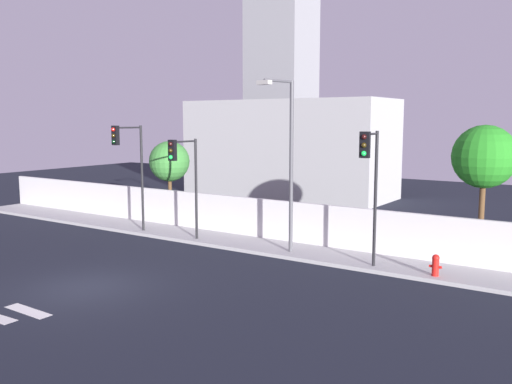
{
  "coord_description": "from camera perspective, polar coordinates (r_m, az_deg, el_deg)",
  "views": [
    {
      "loc": [
        14.7,
        -11.62,
        5.56
      ],
      "look_at": [
        2.54,
        6.5,
        2.72
      ],
      "focal_mm": 38.71,
      "sensor_mm": 36.0,
      "label": 1
    }
  ],
  "objects": [
    {
      "name": "ground_plane",
      "position": [
        19.54,
        -17.3,
        -9.45
      ],
      "size": [
        80.0,
        80.0,
        0.0
      ],
      "primitive_type": "plane",
      "color": "black"
    },
    {
      "name": "sidewalk",
      "position": [
        25.28,
        -2.65,
        -5.11
      ],
      "size": [
        36.0,
        2.4,
        0.15
      ],
      "primitive_type": "cube",
      "color": "#AAAAAA",
      "rests_on": "ground"
    },
    {
      "name": "perimeter_wall",
      "position": [
        26.11,
        -0.98,
        -2.52
      ],
      "size": [
        36.0,
        0.18,
        1.8
      ],
      "primitive_type": "cube",
      "color": "silver",
      "rests_on": "sidewalk"
    },
    {
      "name": "traffic_light_left",
      "position": [
        24.49,
        -7.51,
        2.58
      ],
      "size": [
        0.34,
        1.82,
        4.58
      ],
      "color": "black",
      "rests_on": "sidewalk"
    },
    {
      "name": "traffic_light_center",
      "position": [
        19.93,
        11.7,
        2.26
      ],
      "size": [
        0.39,
        1.74,
        5.03
      ],
      "color": "black",
      "rests_on": "sidewalk"
    },
    {
      "name": "traffic_light_right",
      "position": [
        26.92,
        -13.04,
        3.73
      ],
      "size": [
        0.35,
        1.81,
        5.17
      ],
      "color": "black",
      "rests_on": "sidewalk"
    },
    {
      "name": "street_lamp_curbside",
      "position": [
        22.27,
        3.29,
        4.03
      ],
      "size": [
        0.68,
        1.84,
        6.98
      ],
      "color": "#4C4C51",
      "rests_on": "sidewalk"
    },
    {
      "name": "fire_hydrant",
      "position": [
        20.41,
        18.06,
        -7.12
      ],
      "size": [
        0.44,
        0.26,
        0.77
      ],
      "color": "red",
      "rests_on": "sidewalk"
    },
    {
      "name": "roadside_tree_leftmost",
      "position": [
        30.45,
        -8.94,
        3.11
      ],
      "size": [
        2.2,
        2.2,
        4.44
      ],
      "color": "brown",
      "rests_on": "ground"
    },
    {
      "name": "roadside_tree_midleft",
      "position": [
        22.77,
        22.53,
        3.33
      ],
      "size": [
        2.42,
        2.42,
        5.4
      ],
      "color": "brown",
      "rests_on": "ground"
    },
    {
      "name": "low_building_distant",
      "position": [
        40.8,
        3.36,
        4.53
      ],
      "size": [
        15.15,
        6.0,
        7.01
      ],
      "primitive_type": "cube",
      "color": "#A9A9A9",
      "rests_on": "ground"
    },
    {
      "name": "tower_on_skyline",
      "position": [
        56.26,
        2.68,
        19.03
      ],
      "size": [
        5.77,
        5.0,
        33.75
      ],
      "primitive_type": "cube",
      "color": "gray",
      "rests_on": "ground"
    }
  ]
}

